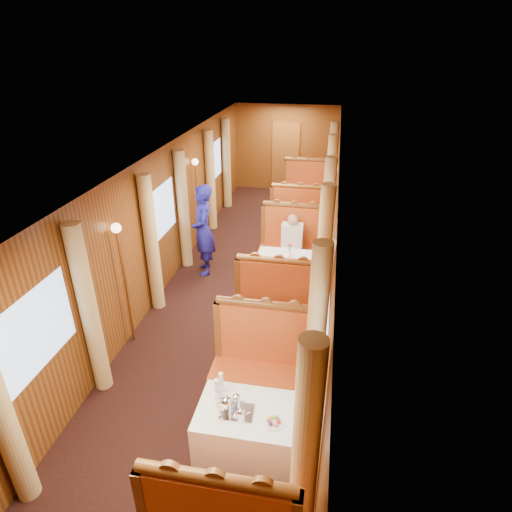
% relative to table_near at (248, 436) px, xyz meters
% --- Properties ---
extents(floor, '(3.00, 12.00, 0.01)m').
position_rel_table_near_xyz_m(floor, '(-0.75, 3.50, -0.38)').
color(floor, black).
rests_on(floor, ground).
extents(ceiling, '(3.00, 12.00, 0.01)m').
position_rel_table_near_xyz_m(ceiling, '(-0.75, 3.50, 2.12)').
color(ceiling, silver).
rests_on(ceiling, wall_left).
extents(wall_far, '(3.00, 0.01, 2.50)m').
position_rel_table_near_xyz_m(wall_far, '(-0.75, 9.50, 0.88)').
color(wall_far, brown).
rests_on(wall_far, floor).
extents(wall_left, '(0.01, 12.00, 2.50)m').
position_rel_table_near_xyz_m(wall_left, '(-2.25, 3.50, 0.88)').
color(wall_left, brown).
rests_on(wall_left, floor).
extents(wall_right, '(0.01, 12.00, 2.50)m').
position_rel_table_near_xyz_m(wall_right, '(0.75, 3.50, 0.88)').
color(wall_right, brown).
rests_on(wall_right, floor).
extents(doorway_far, '(0.80, 0.04, 2.00)m').
position_rel_table_near_xyz_m(doorway_far, '(-0.75, 9.47, 0.62)').
color(doorway_far, brown).
rests_on(doorway_far, floor).
extents(table_near, '(1.05, 0.72, 0.75)m').
position_rel_table_near_xyz_m(table_near, '(0.00, 0.00, 0.00)').
color(table_near, white).
rests_on(table_near, floor).
extents(banquette_near_aft, '(1.30, 0.55, 1.34)m').
position_rel_table_near_xyz_m(banquette_near_aft, '(0.00, 1.01, 0.05)').
color(banquette_near_aft, '#B12A13').
rests_on(banquette_near_aft, floor).
extents(table_mid, '(1.05, 0.72, 0.75)m').
position_rel_table_near_xyz_m(table_mid, '(0.00, 3.50, 0.00)').
color(table_mid, white).
rests_on(table_mid, floor).
extents(banquette_mid_fwd, '(1.30, 0.55, 1.34)m').
position_rel_table_near_xyz_m(banquette_mid_fwd, '(0.00, 2.49, 0.05)').
color(banquette_mid_fwd, '#B12A13').
rests_on(banquette_mid_fwd, floor).
extents(banquette_mid_aft, '(1.30, 0.55, 1.34)m').
position_rel_table_near_xyz_m(banquette_mid_aft, '(0.00, 4.51, 0.05)').
color(banquette_mid_aft, '#B12A13').
rests_on(banquette_mid_aft, floor).
extents(table_far, '(1.05, 0.72, 0.75)m').
position_rel_table_near_xyz_m(table_far, '(0.00, 7.00, 0.00)').
color(table_far, white).
rests_on(table_far, floor).
extents(banquette_far_fwd, '(1.30, 0.55, 1.34)m').
position_rel_table_near_xyz_m(banquette_far_fwd, '(0.00, 5.99, 0.05)').
color(banquette_far_fwd, '#B12A13').
rests_on(banquette_far_fwd, floor).
extents(banquette_far_aft, '(1.30, 0.55, 1.34)m').
position_rel_table_near_xyz_m(banquette_far_aft, '(0.00, 8.01, 0.05)').
color(banquette_far_aft, '#B12A13').
rests_on(banquette_far_aft, floor).
extents(tea_tray, '(0.35, 0.27, 0.01)m').
position_rel_table_near_xyz_m(tea_tray, '(-0.10, -0.05, 0.38)').
color(tea_tray, silver).
rests_on(tea_tray, table_near).
extents(teapot_left, '(0.20, 0.16, 0.15)m').
position_rel_table_near_xyz_m(teapot_left, '(-0.21, -0.06, 0.45)').
color(teapot_left, silver).
rests_on(teapot_left, tea_tray).
extents(teapot_right, '(0.17, 0.15, 0.12)m').
position_rel_table_near_xyz_m(teapot_right, '(-0.04, -0.14, 0.43)').
color(teapot_right, silver).
rests_on(teapot_right, tea_tray).
extents(teapot_back, '(0.15, 0.11, 0.12)m').
position_rel_table_near_xyz_m(teapot_back, '(-0.12, 0.03, 0.44)').
color(teapot_back, silver).
rests_on(teapot_back, tea_tray).
extents(fruit_plate, '(0.20, 0.20, 0.05)m').
position_rel_table_near_xyz_m(fruit_plate, '(0.29, -0.12, 0.39)').
color(fruit_plate, white).
rests_on(fruit_plate, table_near).
extents(cup_inboard, '(0.08, 0.08, 0.26)m').
position_rel_table_near_xyz_m(cup_inboard, '(-0.35, 0.10, 0.48)').
color(cup_inboard, white).
rests_on(cup_inboard, table_near).
extents(cup_outboard, '(0.08, 0.08, 0.26)m').
position_rel_table_near_xyz_m(cup_outboard, '(-0.33, 0.20, 0.48)').
color(cup_outboard, white).
rests_on(cup_outboard, table_near).
extents(rose_vase_mid, '(0.06, 0.06, 0.36)m').
position_rel_table_near_xyz_m(rose_vase_mid, '(0.04, 3.52, 0.55)').
color(rose_vase_mid, silver).
rests_on(rose_vase_mid, table_mid).
extents(rose_vase_far, '(0.06, 0.06, 0.36)m').
position_rel_table_near_xyz_m(rose_vase_far, '(-0.02, 7.03, 0.55)').
color(rose_vase_far, silver).
rests_on(rose_vase_far, table_far).
extents(window_left_near, '(0.01, 1.20, 0.90)m').
position_rel_table_near_xyz_m(window_left_near, '(-2.24, 0.00, 1.07)').
color(window_left_near, '#8FADD5').
rests_on(window_left_near, wall_left).
extents(curtain_left_near_b, '(0.22, 0.22, 2.35)m').
position_rel_table_near_xyz_m(curtain_left_near_b, '(-2.13, 0.78, 0.80)').
color(curtain_left_near_b, tan).
rests_on(curtain_left_near_b, floor).
extents(window_right_near, '(0.01, 1.20, 0.90)m').
position_rel_table_near_xyz_m(window_right_near, '(0.74, 0.00, 1.07)').
color(window_right_near, '#8FADD5').
rests_on(window_right_near, wall_right).
extents(curtain_right_near_a, '(0.22, 0.22, 2.35)m').
position_rel_table_near_xyz_m(curtain_right_near_a, '(0.63, -0.78, 0.80)').
color(curtain_right_near_a, tan).
rests_on(curtain_right_near_a, floor).
extents(curtain_right_near_b, '(0.22, 0.22, 2.35)m').
position_rel_table_near_xyz_m(curtain_right_near_b, '(0.63, 0.78, 0.80)').
color(curtain_right_near_b, tan).
rests_on(curtain_right_near_b, floor).
extents(window_left_mid, '(0.01, 1.20, 0.90)m').
position_rel_table_near_xyz_m(window_left_mid, '(-2.24, 3.50, 1.07)').
color(window_left_mid, '#8FADD5').
rests_on(window_left_mid, wall_left).
extents(curtain_left_mid_a, '(0.22, 0.22, 2.35)m').
position_rel_table_near_xyz_m(curtain_left_mid_a, '(-2.13, 2.72, 0.80)').
color(curtain_left_mid_a, tan).
rests_on(curtain_left_mid_a, floor).
extents(curtain_left_mid_b, '(0.22, 0.22, 2.35)m').
position_rel_table_near_xyz_m(curtain_left_mid_b, '(-2.13, 4.28, 0.80)').
color(curtain_left_mid_b, tan).
rests_on(curtain_left_mid_b, floor).
extents(window_right_mid, '(0.01, 1.20, 0.90)m').
position_rel_table_near_xyz_m(window_right_mid, '(0.74, 3.50, 1.07)').
color(window_right_mid, '#8FADD5').
rests_on(window_right_mid, wall_right).
extents(curtain_right_mid_a, '(0.22, 0.22, 2.35)m').
position_rel_table_near_xyz_m(curtain_right_mid_a, '(0.63, 2.72, 0.80)').
color(curtain_right_mid_a, tan).
rests_on(curtain_right_mid_a, floor).
extents(curtain_right_mid_b, '(0.22, 0.22, 2.35)m').
position_rel_table_near_xyz_m(curtain_right_mid_b, '(0.63, 4.28, 0.80)').
color(curtain_right_mid_b, tan).
rests_on(curtain_right_mid_b, floor).
extents(window_left_far, '(0.01, 1.20, 0.90)m').
position_rel_table_near_xyz_m(window_left_far, '(-2.24, 7.00, 1.07)').
color(window_left_far, '#8FADD5').
rests_on(window_left_far, wall_left).
extents(curtain_left_far_a, '(0.22, 0.22, 2.35)m').
position_rel_table_near_xyz_m(curtain_left_far_a, '(-2.13, 6.22, 0.80)').
color(curtain_left_far_a, tan).
rests_on(curtain_left_far_a, floor).
extents(curtain_left_far_b, '(0.22, 0.22, 2.35)m').
position_rel_table_near_xyz_m(curtain_left_far_b, '(-2.13, 7.78, 0.80)').
color(curtain_left_far_b, tan).
rests_on(curtain_left_far_b, floor).
extents(window_right_far, '(0.01, 1.20, 0.90)m').
position_rel_table_near_xyz_m(window_right_far, '(0.74, 7.00, 1.07)').
color(window_right_far, '#8FADD5').
rests_on(window_right_far, wall_right).
extents(curtain_right_far_a, '(0.22, 0.22, 2.35)m').
position_rel_table_near_xyz_m(curtain_right_far_a, '(0.63, 6.22, 0.80)').
color(curtain_right_far_a, tan).
rests_on(curtain_right_far_a, floor).
extents(curtain_right_far_b, '(0.22, 0.22, 2.35)m').
position_rel_table_near_xyz_m(curtain_right_far_b, '(0.63, 7.78, 0.80)').
color(curtain_right_far_b, tan).
rests_on(curtain_right_far_b, floor).
extents(sconce_left_fore, '(0.14, 0.14, 1.95)m').
position_rel_table_near_xyz_m(sconce_left_fore, '(-2.15, 1.75, 1.01)').
color(sconce_left_fore, '#BF8C3F').
rests_on(sconce_left_fore, floor).
extents(sconce_right_fore, '(0.14, 0.14, 1.95)m').
position_rel_table_near_xyz_m(sconce_right_fore, '(0.65, 1.75, 1.01)').
color(sconce_right_fore, '#BF8C3F').
rests_on(sconce_right_fore, floor).
extents(sconce_left_aft, '(0.14, 0.14, 1.95)m').
position_rel_table_near_xyz_m(sconce_left_aft, '(-2.15, 5.25, 1.01)').
color(sconce_left_aft, '#BF8C3F').
rests_on(sconce_left_aft, floor).
extents(sconce_right_aft, '(0.14, 0.14, 1.95)m').
position_rel_table_near_xyz_m(sconce_right_aft, '(0.65, 5.25, 1.01)').
color(sconce_right_aft, '#BF8C3F').
rests_on(sconce_right_aft, floor).
extents(steward, '(0.61, 0.75, 1.78)m').
position_rel_table_near_xyz_m(steward, '(-1.67, 4.05, 0.52)').
color(steward, navy).
rests_on(steward, floor).
extents(passenger, '(0.40, 0.44, 0.76)m').
position_rel_table_near_xyz_m(passenger, '(-0.00, 4.31, 0.37)').
color(passenger, beige).
rests_on(passenger, banquette_mid_aft).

